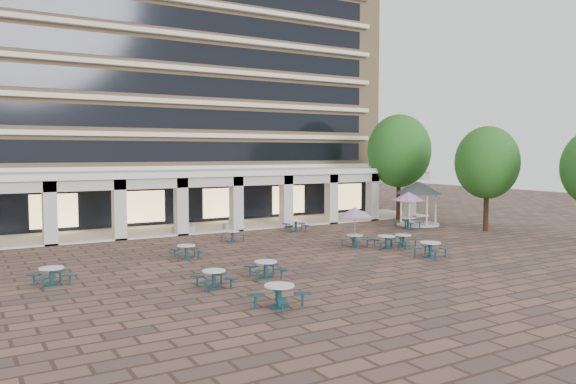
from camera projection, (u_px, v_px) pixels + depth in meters
name	position (u px, v px, depth m)	size (l,w,h in m)	color
ground	(302.00, 262.00, 29.35)	(120.00, 120.00, 0.00)	brown
apartment_building	(152.00, 76.00, 50.34)	(40.00, 15.50, 25.20)	tan
retail_arcade	(197.00, 189.00, 41.85)	(42.00, 6.60, 4.40)	white
picnic_table_0	(279.00, 294.00, 20.63)	(2.31, 2.31, 0.85)	#153B41
picnic_table_1	(214.00, 277.00, 23.66)	(1.73, 1.73, 0.75)	#153B41
picnic_table_2	(430.00, 248.00, 30.60)	(2.20, 2.20, 0.83)	#153B41
picnic_table_5	(266.00, 268.00, 25.54)	(1.94, 1.94, 0.77)	#153B41
picnic_table_6	(355.00, 214.00, 33.82)	(2.08, 2.08, 2.40)	#153B41
picnic_table_7	(386.00, 241.00, 33.42)	(2.06, 2.06, 0.76)	#153B41
picnic_table_8	(52.00, 275.00, 24.10)	(1.96, 1.96, 0.77)	#153B41
picnic_table_9	(186.00, 251.00, 30.15)	(1.86, 1.86, 0.74)	#153B41
picnic_table_10	(403.00, 239.00, 34.09)	(1.89, 1.89, 0.73)	#153B41
picnic_table_11	(408.00, 198.00, 41.96)	(2.39, 2.39, 2.76)	#153B41
picnic_table_12	(232.00, 235.00, 36.02)	(1.81, 1.81, 0.68)	#153B41
picnic_table_13	(296.00, 225.00, 40.82)	(2.12, 2.12, 0.80)	#153B41
gazebo	(418.00, 193.00, 44.03)	(3.67, 3.67, 3.42)	beige
tree_east_a	(487.00, 163.00, 40.55)	(4.58, 4.58, 7.63)	#3C2618
tree_east_c	(399.00, 151.00, 47.50)	(5.37, 5.37, 8.95)	#3C2618
planter_left	(183.00, 226.00, 39.49)	(1.50, 0.85, 1.29)	gray
planter_right	(233.00, 223.00, 41.45)	(1.50, 0.81, 1.30)	gray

